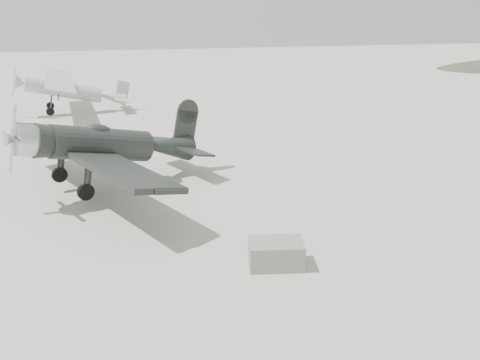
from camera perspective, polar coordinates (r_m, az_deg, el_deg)
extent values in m
plane|color=#9E9C8C|center=(16.88, -2.16, -7.49)|extent=(160.00, 160.00, 0.00)
cylinder|color=black|center=(21.39, -16.55, 4.09)|extent=(4.63, 3.40, 1.43)
cone|color=black|center=(22.91, -8.94, 5.89)|extent=(2.97, 2.43, 1.33)
cylinder|color=silver|center=(20.36, -24.44, 2.27)|extent=(1.41, 1.55, 1.27)
cone|color=silver|center=(20.21, -26.07, 1.89)|extent=(0.59, 0.67, 0.57)
cube|color=silver|center=(20.23, -25.88, 1.93)|extent=(0.14, 0.19, 2.66)
ellipsoid|color=black|center=(21.15, -17.22, 5.62)|extent=(1.32, 1.15, 0.47)
cube|color=black|center=(21.22, -18.19, 2.77)|extent=(7.72, 11.81, 0.22)
cube|color=black|center=(23.33, -7.26, 6.37)|extent=(3.03, 4.31, 0.10)
cube|color=black|center=(23.22, -7.04, 8.51)|extent=(1.13, 0.67, 1.84)
cylinder|color=black|center=(20.32, -17.21, -2.09)|extent=(0.69, 0.47, 0.69)
cylinder|color=black|center=(22.73, -20.15, -0.04)|extent=(0.69, 0.47, 0.69)
cylinder|color=#333333|center=(20.08, -17.42, -0.29)|extent=(0.15, 0.15, 1.43)
cylinder|color=#333333|center=(22.52, -20.36, 1.59)|extent=(0.15, 0.15, 1.43)
cylinder|color=black|center=(23.59, -6.69, 5.32)|extent=(0.24, 0.18, 0.22)
cylinder|color=gray|center=(38.78, -20.64, 10.26)|extent=(5.58, 1.90, 1.16)
cone|color=gray|center=(38.97, -15.16, 10.89)|extent=(2.02, 1.30, 1.05)
cone|color=gray|center=(38.88, -25.16, 9.66)|extent=(0.78, 1.17, 1.09)
cube|color=gray|center=(38.92, -25.78, 9.58)|extent=(0.07, 0.15, 2.31)
cube|color=gray|center=(38.68, -21.39, 11.13)|extent=(3.58, 11.73, 0.19)
cube|color=gray|center=(39.02, -14.39, 11.05)|extent=(1.43, 3.67, 0.08)
cube|color=gray|center=(38.93, -14.32, 12.06)|extent=(0.95, 0.21, 1.37)
cylinder|color=black|center=(37.93, -21.56, 7.46)|extent=(0.60, 0.23, 0.59)
cylinder|color=black|center=(40.20, -21.59, 8.13)|extent=(0.60, 0.23, 0.59)
cylinder|color=#333333|center=(37.81, -21.68, 8.34)|extent=(0.11, 0.11, 1.26)
cylinder|color=#333333|center=(40.09, -21.71, 8.96)|extent=(0.11, 0.11, 1.26)
cylinder|color=black|center=(39.10, -14.03, 10.55)|extent=(0.20, 0.10, 0.19)
cube|color=#62615B|center=(15.26, 4.39, -8.94)|extent=(1.88, 1.35, 0.86)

